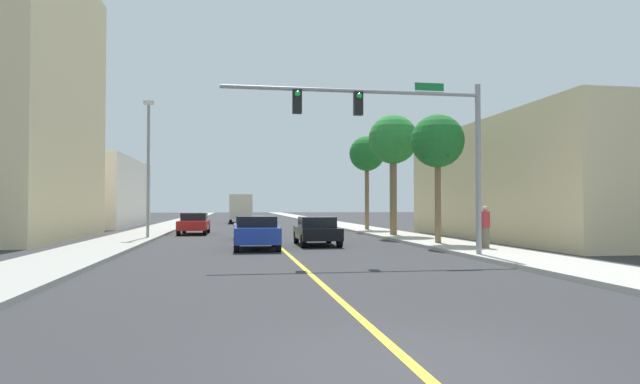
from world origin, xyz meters
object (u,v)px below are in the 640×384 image
(palm_mid, at_px, (393,141))
(pedestrian, at_px, (485,227))
(car_red, at_px, (194,223))
(traffic_signal_mast, at_px, (403,127))
(delivery_truck, at_px, (240,208))
(palm_near, at_px, (438,142))
(car_gray, at_px, (250,227))
(car_black, at_px, (317,231))
(car_blue, at_px, (257,232))
(palm_far, at_px, (367,155))
(street_lamp, at_px, (148,161))

(palm_mid, xyz_separation_m, pedestrian, (0.82, -10.39, -4.84))
(car_red, bearing_deg, palm_mid, 157.32)
(traffic_signal_mast, height_order, delivery_truck, traffic_signal_mast)
(palm_near, bearing_deg, car_red, 134.37)
(car_gray, bearing_deg, traffic_signal_mast, -67.89)
(car_black, bearing_deg, palm_mid, 46.14)
(car_red, relative_size, pedestrian, 2.56)
(palm_near, relative_size, delivery_truck, 0.80)
(palm_near, height_order, car_blue, palm_near)
(palm_mid, relative_size, car_gray, 1.91)
(car_gray, height_order, delivery_truck, delivery_truck)
(car_black, distance_m, delivery_truck, 33.85)
(car_gray, bearing_deg, palm_far, 40.79)
(delivery_truck, bearing_deg, car_gray, -89.46)
(palm_near, distance_m, palm_far, 14.34)
(palm_mid, xyz_separation_m, car_black, (-5.65, -5.78, -5.16))
(car_gray, distance_m, delivery_truck, 28.51)
(street_lamp, relative_size, car_gray, 2.00)
(palm_mid, distance_m, car_blue, 12.63)
(traffic_signal_mast, xyz_separation_m, car_black, (-2.05, 7.14, -4.07))
(traffic_signal_mast, bearing_deg, palm_mid, 74.45)
(car_black, bearing_deg, delivery_truck, 95.92)
(street_lamp, xyz_separation_m, car_black, (8.78, -5.57, -3.72))
(traffic_signal_mast, xyz_separation_m, street_lamp, (-10.83, 12.70, -0.35))
(car_black, bearing_deg, pedestrian, -34.98)
(palm_far, bearing_deg, pedestrian, -87.87)
(street_lamp, height_order, delivery_truck, street_lamp)
(palm_near, distance_m, car_blue, 9.64)
(palm_near, bearing_deg, street_lamp, 154.31)
(palm_near, bearing_deg, car_blue, -176.64)
(pedestrian, bearing_deg, palm_mid, -32.33)
(traffic_signal_mast, height_order, street_lamp, street_lamp)
(car_black, relative_size, car_red, 0.90)
(car_black, distance_m, pedestrian, 7.95)
(traffic_signal_mast, distance_m, street_lamp, 16.70)
(palm_near, distance_m, car_red, 18.07)
(car_gray, bearing_deg, pedestrian, -46.18)
(traffic_signal_mast, height_order, car_black, traffic_signal_mast)
(palm_far, distance_m, car_blue, 17.94)
(palm_far, bearing_deg, palm_near, -90.59)
(palm_near, distance_m, pedestrian, 5.15)
(traffic_signal_mast, xyz_separation_m, palm_far, (3.76, 20.08, 0.93))
(pedestrian, bearing_deg, traffic_signal_mast, 82.98)
(palm_far, bearing_deg, car_black, -114.20)
(car_blue, bearing_deg, palm_near, 4.36)
(palm_mid, bearing_deg, palm_far, 88.65)
(palm_mid, height_order, car_blue, palm_mid)
(car_red, bearing_deg, pedestrian, 130.72)
(car_red, bearing_deg, car_blue, 106.53)
(palm_mid, height_order, delivery_truck, palm_mid)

